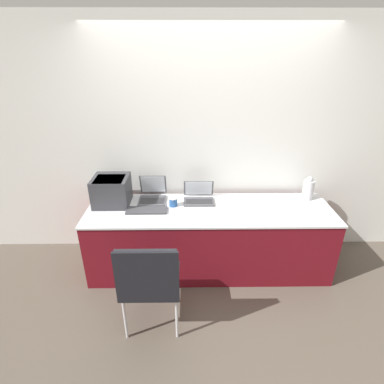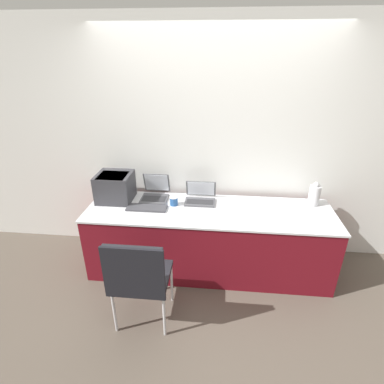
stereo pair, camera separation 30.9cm
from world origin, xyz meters
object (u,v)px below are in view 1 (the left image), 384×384
Objects in this scene: printer at (111,190)px; laptop_left at (153,195)px; external_keyboard at (147,210)px; laptop_right at (199,197)px; chair at (149,278)px; coffee_cup at (173,202)px; metal_pitcher at (308,189)px.

printer is 0.44m from laptop_left.
laptop_left is (0.42, 0.10, -0.11)m from printer.
laptop_right is at bearing 23.06° from external_keyboard.
laptop_left reaches higher than chair.
printer is 3.87× the size of coffee_cup.
printer is 1.17m from chair.
laptop_left is at bearing 94.11° from chair.
printer is 2.15m from metal_pitcher.
laptop_right is (0.51, -0.04, -0.01)m from laptop_left.
coffee_cup reaches higher than external_keyboard.
laptop_right reaches higher than chair.
coffee_cup is at bearing -5.44° from printer.
external_keyboard is (-0.03, -0.27, -0.05)m from laptop_left.
printer is 1.13× the size of laptop_right.
laptop_left is 1.24× the size of metal_pitcher.
external_keyboard is at bearing -156.94° from laptop_right.
laptop_left is 0.79× the size of external_keyboard.
laptop_left reaches higher than external_keyboard.
coffee_cup is at bearing -33.78° from laptop_left.
laptop_left is 1.01× the size of laptop_right.
printer is 0.67m from coffee_cup.
printer is at bearing 116.50° from chair.
printer is at bearing -176.61° from laptop_right.
laptop_left is at bearing 12.74° from printer.
coffee_cup is 0.36× the size of metal_pitcher.
laptop_left is 0.51m from laptop_right.
printer is 1.12× the size of laptop_left.
external_keyboard is at bearing -171.36° from metal_pitcher.
printer is at bearing 174.56° from coffee_cup.
metal_pitcher is (1.72, -0.01, 0.06)m from laptop_left.
metal_pitcher is at bearing 5.86° from coffee_cup.
metal_pitcher is at bearing 8.64° from external_keyboard.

